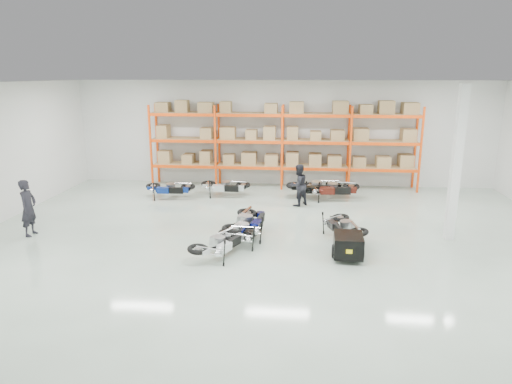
# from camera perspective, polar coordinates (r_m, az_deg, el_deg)

# --- Properties ---
(room) EXTENTS (18.00, 18.00, 18.00)m
(room) POSITION_cam_1_polar(r_m,az_deg,el_deg) (13.04, 2.18, 3.49)
(room) COLOR #B3C8B8
(room) RESTS_ON ground
(pallet_rack) EXTENTS (11.28, 0.98, 3.62)m
(pallet_rack) POSITION_cam_1_polar(r_m,az_deg,el_deg) (19.40, 3.34, 7.14)
(pallet_rack) COLOR #FB4A0D
(pallet_rack) RESTS_ON ground
(structural_column) EXTENTS (0.25, 0.25, 4.50)m
(structural_column) POSITION_cam_1_polar(r_m,az_deg,el_deg) (14.22, 23.75, 3.19)
(structural_column) COLOR white
(structural_column) RESTS_ON ground
(moto_blue_centre) EXTENTS (1.21, 2.03, 1.24)m
(moto_blue_centre) POSITION_cam_1_polar(r_m,az_deg,el_deg) (13.62, -1.00, -3.26)
(moto_blue_centre) COLOR #070E4D
(moto_blue_centre) RESTS_ON ground
(moto_silver_left) EXTENTS (1.43, 1.83, 1.06)m
(moto_silver_left) POSITION_cam_1_polar(r_m,az_deg,el_deg) (12.18, -4.55, -5.92)
(moto_silver_left) COLOR silver
(moto_silver_left) RESTS_ON ground
(moto_black_far_left) EXTENTS (1.31, 1.89, 1.11)m
(moto_black_far_left) POSITION_cam_1_polar(r_m,az_deg,el_deg) (13.08, -1.45, -4.29)
(moto_black_far_left) COLOR black
(moto_black_far_left) RESTS_ON ground
(moto_touring_right) EXTENTS (1.26, 1.79, 1.05)m
(moto_touring_right) POSITION_cam_1_polar(r_m,az_deg,el_deg) (13.76, 10.83, -3.73)
(moto_touring_right) COLOR black
(moto_touring_right) RESTS_ON ground
(trailer) EXTENTS (0.84, 1.59, 0.66)m
(trailer) POSITION_cam_1_polar(r_m,az_deg,el_deg) (12.29, 11.44, -6.53)
(trailer) COLOR black
(trailer) RESTS_ON ground
(moto_back_a) EXTENTS (1.71, 0.87, 1.10)m
(moto_back_a) POSITION_cam_1_polar(r_m,az_deg,el_deg) (18.18, -10.82, 0.82)
(moto_back_a) COLOR navy
(moto_back_a) RESTS_ON ground
(moto_back_b) EXTENTS (1.77, 0.95, 1.12)m
(moto_back_b) POSITION_cam_1_polar(r_m,az_deg,el_deg) (18.20, -3.96, 1.09)
(moto_back_b) COLOR silver
(moto_back_b) RESTS_ON ground
(moto_back_c) EXTENTS (2.11, 1.40, 1.25)m
(moto_back_c) POSITION_cam_1_polar(r_m,az_deg,el_deg) (17.97, 7.51, 1.04)
(moto_back_c) COLOR black
(moto_back_c) RESTS_ON ground
(moto_back_d) EXTENTS (1.98, 1.07, 1.24)m
(moto_back_d) POSITION_cam_1_polar(r_m,az_deg,el_deg) (17.85, 9.43, 0.86)
(moto_back_d) COLOR #47140E
(moto_back_d) RESTS_ON ground
(person_left) EXTENTS (0.41, 0.63, 1.72)m
(person_left) POSITION_cam_1_polar(r_m,az_deg,el_deg) (15.27, -26.58, -1.79)
(person_left) COLOR black
(person_left) RESTS_ON ground
(person_back) EXTENTS (0.96, 0.95, 1.56)m
(person_back) POSITION_cam_1_polar(r_m,az_deg,el_deg) (16.86, 5.31, 0.86)
(person_back) COLOR black
(person_back) RESTS_ON ground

